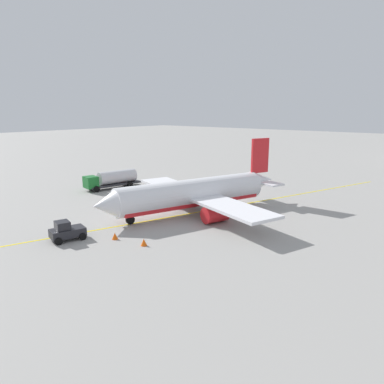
% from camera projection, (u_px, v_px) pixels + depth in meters
% --- Properties ---
extents(ground_plane, '(400.00, 400.00, 0.00)m').
position_uv_depth(ground_plane, '(192.00, 213.00, 49.77)').
color(ground_plane, '#9E9B96').
extents(airplane, '(28.16, 27.69, 9.76)m').
position_uv_depth(airplane, '(195.00, 194.00, 49.41)').
color(airplane, white).
rests_on(airplane, ground).
extents(fuel_tanker, '(10.73, 4.32, 3.15)m').
position_uv_depth(fuel_tanker, '(112.00, 179.00, 65.15)').
color(fuel_tanker, '#2D2D33').
rests_on(fuel_tanker, ground).
extents(pushback_tug, '(3.99, 3.10, 2.20)m').
position_uv_depth(pushback_tug, '(67.00, 231.00, 39.36)').
color(pushback_tug, '#232328').
rests_on(pushback_tug, ground).
extents(refueling_worker, '(0.62, 0.55, 1.71)m').
position_uv_depth(refueling_worker, '(166.00, 186.00, 63.11)').
color(refueling_worker, navy).
rests_on(refueling_worker, ground).
extents(safety_cone_nose, '(0.67, 0.67, 0.75)m').
position_uv_depth(safety_cone_nose, '(144.00, 242.00, 37.85)').
color(safety_cone_nose, '#F2590F').
rests_on(safety_cone_nose, ground).
extents(safety_cone_wingtip, '(0.67, 0.67, 0.75)m').
position_uv_depth(safety_cone_wingtip, '(115.00, 236.00, 39.71)').
color(safety_cone_wingtip, '#F2590F').
rests_on(safety_cone_wingtip, ground).
extents(taxi_line_marking, '(79.63, 26.25, 0.01)m').
position_uv_depth(taxi_line_marking, '(192.00, 213.00, 49.77)').
color(taxi_line_marking, yellow).
rests_on(taxi_line_marking, ground).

